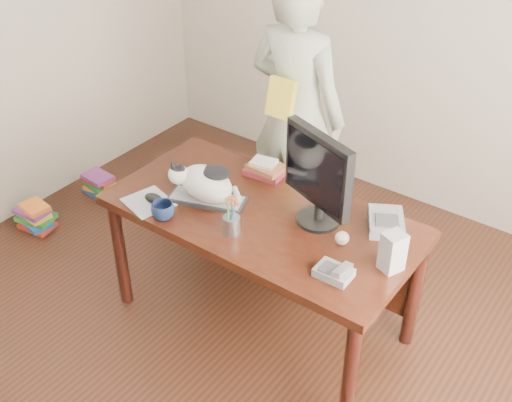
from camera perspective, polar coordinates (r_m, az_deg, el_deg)
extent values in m
plane|color=black|center=(3.44, -5.66, -16.07)|extent=(4.50, 4.50, 0.00)
plane|color=silver|center=(4.30, 14.09, 16.06)|extent=(4.00, 0.00, 4.00)
cube|color=black|center=(3.27, 0.52, -1.40)|extent=(1.60, 0.80, 0.05)
cylinder|color=black|center=(3.71, -11.98, -4.56)|extent=(0.07, 0.07, 0.70)
cylinder|color=black|center=(3.03, 8.34, -15.15)|extent=(0.07, 0.07, 0.70)
cylinder|color=black|center=(4.09, -5.13, 0.23)|extent=(0.07, 0.07, 0.70)
cylinder|color=black|center=(3.48, 13.87, -7.95)|extent=(0.07, 0.07, 0.70)
cube|color=black|center=(3.71, 3.76, -2.82)|extent=(1.45, 0.03, 0.50)
cube|color=black|center=(3.35, -4.36, 0.13)|extent=(0.43, 0.28, 0.02)
cube|color=#A3A3A8|center=(3.34, -4.37, 0.30)|extent=(0.40, 0.24, 0.00)
ellipsoid|color=white|center=(3.29, -4.43, 1.53)|extent=(0.35, 0.28, 0.19)
ellipsoid|color=white|center=(3.31, -6.89, 2.34)|extent=(0.14, 0.14, 0.10)
ellipsoid|color=black|center=(3.29, -6.93, 2.84)|extent=(0.10, 0.09, 0.04)
cone|color=black|center=(3.28, -7.42, 3.18)|extent=(0.06, 0.06, 0.06)
cone|color=black|center=(3.26, -6.62, 3.06)|extent=(0.07, 0.06, 0.06)
ellipsoid|color=black|center=(3.23, -3.60, 2.57)|extent=(0.19, 0.17, 0.04)
cylinder|color=white|center=(3.32, -1.73, 0.62)|extent=(0.12, 0.11, 0.04)
cylinder|color=black|center=(3.21, 5.52, -1.66)|extent=(0.28, 0.28, 0.02)
cylinder|color=black|center=(3.18, 5.58, -0.82)|extent=(0.06, 0.06, 0.10)
cube|color=black|center=(3.03, 5.55, 2.84)|extent=(0.43, 0.20, 0.37)
cube|color=black|center=(3.01, 5.15, 2.69)|extent=(0.38, 0.14, 0.31)
cylinder|color=gray|center=(3.10, -2.18, -2.16)|extent=(0.10, 0.10, 0.09)
cylinder|color=black|center=(3.06, -2.40, -0.77)|extent=(0.02, 0.04, 0.14)
cylinder|color=#0B4FA3|center=(3.03, -2.08, -1.13)|extent=(0.02, 0.04, 0.14)
cylinder|color=maroon|center=(3.06, -2.05, -0.78)|extent=(0.01, 0.04, 0.14)
cylinder|color=#167026|center=(3.04, -2.49, -1.04)|extent=(0.02, 0.03, 0.14)
cylinder|color=#9E9EA2|center=(3.04, -2.13, -0.88)|extent=(0.02, 0.02, 0.10)
cylinder|color=#9E9EA2|center=(3.03, -2.01, -0.92)|extent=(0.01, 0.02, 0.10)
torus|color=orange|center=(3.01, -2.34, 0.05)|extent=(0.05, 0.02, 0.04)
torus|color=orange|center=(3.00, -1.87, -0.09)|extent=(0.05, 0.02, 0.04)
cube|color=silver|center=(3.38, -9.54, -0.09)|extent=(0.28, 0.27, 0.01)
ellipsoid|color=black|center=(3.36, -9.09, 0.25)|extent=(0.12, 0.09, 0.04)
imported|color=black|center=(3.22, -8.28, -0.89)|extent=(0.15, 0.15, 0.09)
cube|color=slate|center=(2.88, 6.93, -6.34)|extent=(0.16, 0.12, 0.04)
cube|color=#3B3B3D|center=(2.87, 6.40, -5.90)|extent=(0.06, 0.08, 0.01)
cube|color=#9E9EA2|center=(2.86, 7.68, -6.06)|extent=(0.04, 0.14, 0.05)
cube|color=#969698|center=(2.92, 12.06, -4.44)|extent=(0.12, 0.12, 0.19)
sphere|color=white|center=(3.06, 7.67, -3.29)|extent=(0.07, 0.07, 0.07)
cube|color=#53161C|center=(3.56, 0.82, 2.66)|extent=(0.23, 0.18, 0.03)
cube|color=brown|center=(3.53, 0.92, 3.01)|extent=(0.20, 0.15, 0.03)
cube|color=silver|center=(3.53, 0.70, 3.46)|extent=(0.15, 0.13, 0.02)
cube|color=slate|center=(3.20, 11.47, -1.87)|extent=(0.26, 0.28, 0.06)
cube|color=#3B3B3D|center=(3.16, 11.58, -1.73)|extent=(0.15, 0.15, 0.01)
imported|color=silver|center=(3.92, 3.62, 7.77)|extent=(0.64, 0.42, 1.76)
cube|color=yellow|center=(3.72, 2.25, 9.14)|extent=(0.17, 0.10, 0.23)
cube|color=red|center=(4.65, -18.84, -2.06)|extent=(0.25, 0.19, 0.03)
cube|color=#1A52A1|center=(4.62, -18.88, -1.83)|extent=(0.23, 0.18, 0.03)
cube|color=#237426|center=(4.62, -18.96, -1.36)|extent=(0.27, 0.22, 0.03)
cube|color=gold|center=(4.59, -19.02, -1.15)|extent=(0.21, 0.16, 0.03)
cube|color=#74317C|center=(4.58, -19.28, -0.82)|extent=(0.23, 0.17, 0.03)
cube|color=orange|center=(4.56, -19.09, -0.50)|extent=(0.21, 0.17, 0.03)
cube|color=#1A52A1|center=(4.88, -13.62, 0.89)|extent=(0.25, 0.19, 0.03)
cube|color=orange|center=(4.87, -13.68, 1.27)|extent=(0.22, 0.19, 0.03)
cube|color=#237426|center=(4.84, -13.69, 1.44)|extent=(0.24, 0.19, 0.03)
cube|color=red|center=(4.84, -13.70, 1.84)|extent=(0.21, 0.16, 0.03)
cube|color=#74317C|center=(4.82, -13.92, 2.09)|extent=(0.22, 0.17, 0.03)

